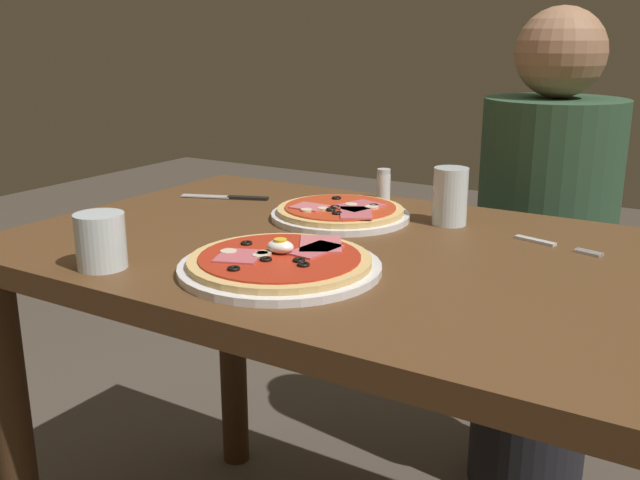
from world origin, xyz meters
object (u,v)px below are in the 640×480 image
(pizza_foreground, at_px, (280,264))
(diner_person, at_px, (541,275))
(dining_table, at_px, (359,316))
(fork, at_px, (550,244))
(knife, at_px, (231,197))
(salt_shaker, at_px, (384,184))
(water_glass_far, at_px, (101,245))
(water_glass_near, at_px, (450,200))
(pizza_across_left, at_px, (340,213))

(pizza_foreground, bearing_deg, diner_person, 77.06)
(dining_table, distance_m, fork, 0.35)
(knife, xyz_separation_m, salt_shaker, (0.29, 0.17, 0.03))
(fork, bearing_deg, diner_person, 104.93)
(dining_table, height_order, knife, knife)
(water_glass_far, bearing_deg, salt_shaker, 76.60)
(pizza_foreground, distance_m, fork, 0.47)
(dining_table, xyz_separation_m, pizza_foreground, (-0.04, -0.18, 0.14))
(pizza_foreground, bearing_deg, water_glass_near, 74.17)
(diner_person, bearing_deg, pizza_foreground, 77.06)
(knife, bearing_deg, diner_person, 39.70)
(salt_shaker, height_order, diner_person, diner_person)
(dining_table, xyz_separation_m, diner_person, (0.15, 0.64, -0.08))
(dining_table, height_order, salt_shaker, salt_shaker)
(pizza_foreground, height_order, water_glass_far, water_glass_far)
(pizza_foreground, distance_m, water_glass_near, 0.42)
(water_glass_far, bearing_deg, dining_table, 47.38)
(diner_person, bearing_deg, dining_table, 76.98)
(dining_table, relative_size, water_glass_far, 14.14)
(water_glass_far, height_order, diner_person, diner_person)
(pizza_across_left, bearing_deg, pizza_foreground, -75.83)
(pizza_across_left, relative_size, water_glass_near, 2.49)
(knife, distance_m, salt_shaker, 0.33)
(water_glass_near, bearing_deg, dining_table, -108.38)
(water_glass_far, xyz_separation_m, fork, (0.56, 0.48, -0.03))
(knife, relative_size, salt_shaker, 2.81)
(knife, distance_m, diner_person, 0.76)
(water_glass_near, bearing_deg, salt_shaker, 148.41)
(pizza_foreground, relative_size, knife, 1.64)
(pizza_foreground, relative_size, fork, 1.99)
(salt_shaker, bearing_deg, fork, -22.52)
(diner_person, bearing_deg, knife, 39.70)
(water_glass_near, distance_m, knife, 0.49)
(water_glass_far, distance_m, fork, 0.74)
(salt_shaker, bearing_deg, knife, -149.65)
(dining_table, height_order, pizza_foreground, pizza_foreground)
(fork, bearing_deg, pizza_foreground, -131.41)
(pizza_across_left, xyz_separation_m, fork, (0.40, 0.03, -0.01))
(pizza_across_left, distance_m, diner_person, 0.61)
(diner_person, bearing_deg, pizza_across_left, 61.41)
(pizza_across_left, height_order, water_glass_far, water_glass_far)
(dining_table, height_order, pizza_across_left, pizza_across_left)
(water_glass_far, bearing_deg, diner_person, 65.55)
(pizza_across_left, distance_m, water_glass_near, 0.21)
(dining_table, bearing_deg, salt_shaker, 110.60)
(pizza_across_left, relative_size, knife, 1.43)
(pizza_across_left, bearing_deg, diner_person, 61.41)
(dining_table, relative_size, diner_person, 1.03)
(knife, xyz_separation_m, diner_person, (0.56, 0.47, -0.22))
(pizza_across_left, xyz_separation_m, salt_shaker, (-0.01, 0.20, 0.02))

